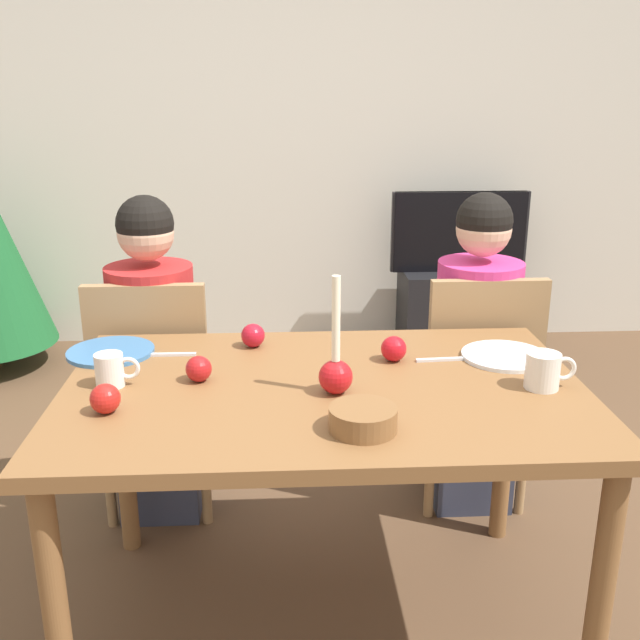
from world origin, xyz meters
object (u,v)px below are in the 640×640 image
(tv_stand, at_px, (455,310))
(plate_right, at_px, (505,356))
(apple_by_right_mug, at_px, (394,349))
(person_right_child, at_px, (475,359))
(apple_by_left_plate, at_px, (105,399))
(plate_left, at_px, (111,352))
(chair_right, at_px, (476,377))
(tv, at_px, (459,232))
(mug_right, at_px, (544,371))
(apple_far_edge, at_px, (253,335))
(apple_near_candle, at_px, (199,369))
(person_left_child, at_px, (155,365))
(mug_left, at_px, (111,370))
(candle_centerpiece, at_px, (336,369))
(chair_left, at_px, (155,384))
(bowl_walnuts, at_px, (363,419))

(tv_stand, xyz_separation_m, plate_right, (-0.37, -2.12, 0.52))
(apple_by_right_mug, bearing_deg, person_right_child, 51.31)
(apple_by_left_plate, bearing_deg, person_right_child, 34.57)
(plate_left, distance_m, plate_right, 1.18)
(chair_right, bearing_deg, tv, 78.90)
(mug_right, height_order, apple_far_edge, mug_right)
(mug_right, bearing_deg, person_right_child, 89.27)
(tv, xyz_separation_m, apple_by_right_mug, (-0.71, -2.13, 0.08))
(apple_near_candle, relative_size, apple_far_edge, 0.98)
(person_right_child, xyz_separation_m, apple_by_left_plate, (-1.13, -0.78, 0.22))
(person_right_child, bearing_deg, plate_right, -95.15)
(person_left_child, xyz_separation_m, mug_left, (-0.01, -0.61, 0.23))
(person_left_child, bearing_deg, candle_centerpiece, -49.59)
(tv, bearing_deg, chair_left, -131.18)
(apple_near_candle, bearing_deg, bowl_walnuts, -37.78)
(candle_centerpiece, bearing_deg, plate_right, 23.70)
(plate_left, distance_m, apple_near_candle, 0.37)
(mug_left, height_order, mug_right, mug_right)
(mug_right, bearing_deg, apple_near_candle, 173.96)
(person_right_child, bearing_deg, apple_near_candle, -147.44)
(chair_right, xyz_separation_m, apple_by_right_mug, (-0.37, -0.44, 0.28))
(person_right_child, distance_m, mug_right, 0.73)
(plate_left, bearing_deg, mug_left, -76.97)
(candle_centerpiece, bearing_deg, chair_right, 49.58)
(bowl_walnuts, bearing_deg, chair_left, 125.91)
(tv_stand, xyz_separation_m, mug_left, (-1.49, -2.27, 0.56))
(chair_right, bearing_deg, apple_by_right_mug, -130.71)
(person_left_child, distance_m, plate_left, 0.41)
(chair_left, bearing_deg, plate_left, -100.87)
(chair_right, bearing_deg, chair_left, 180.00)
(bowl_walnuts, bearing_deg, mug_left, 155.04)
(plate_right, relative_size, apple_by_right_mug, 3.41)
(bowl_walnuts, bearing_deg, tv, 71.79)
(chair_left, xyz_separation_m, tv_stand, (1.48, 1.69, -0.27))
(person_left_child, xyz_separation_m, tv_stand, (1.48, 1.66, -0.33))
(person_left_child, relative_size, apple_far_edge, 16.05)
(chair_left, height_order, apple_near_candle, chair_left)
(tv_stand, height_order, mug_right, mug_right)
(tv_stand, relative_size, apple_near_candle, 8.97)
(person_left_child, bearing_deg, apple_by_right_mug, -31.15)
(mug_left, bearing_deg, bowl_walnuts, -24.96)
(chair_left, relative_size, apple_by_right_mug, 12.00)
(tv_stand, height_order, mug_left, mug_left)
(plate_right, distance_m, apple_far_edge, 0.76)
(tv, bearing_deg, bowl_walnuts, -108.21)
(chair_left, distance_m, tv_stand, 2.27)
(plate_right, bearing_deg, apple_by_right_mug, -179.16)
(tv, distance_m, apple_near_candle, 2.58)
(tv, height_order, apple_near_candle, tv)
(candle_centerpiece, distance_m, apple_by_right_mug, 0.29)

